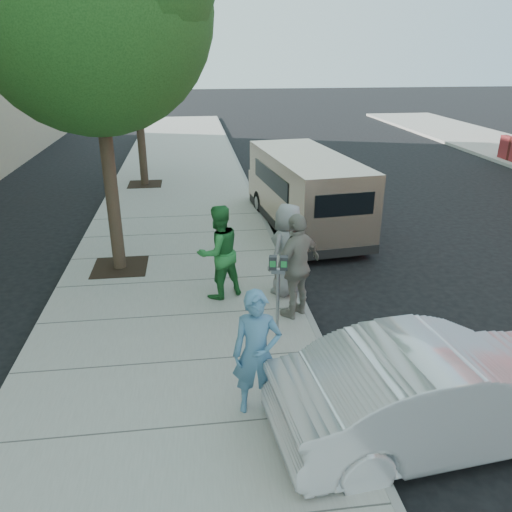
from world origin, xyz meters
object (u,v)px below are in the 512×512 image
(parking_meter, at_px, (278,279))
(person_gray_shirt, at_px, (287,250))
(sedan, at_px, (442,391))
(person_officer, at_px, (257,353))
(tree_far, at_px, (134,44))
(person_striped_polo, at_px, (297,266))
(person_green_shirt, at_px, (219,252))
(tree_near, at_px, (92,0))
(van, at_px, (305,190))

(parking_meter, relative_size, person_gray_shirt, 0.80)
(sedan, xyz_separation_m, person_officer, (-2.28, 0.67, 0.32))
(tree_far, relative_size, person_striped_polo, 3.32)
(person_green_shirt, bearing_deg, person_officer, 67.12)
(tree_near, distance_m, parking_meter, 6.23)
(tree_far, relative_size, person_green_shirt, 3.47)
(person_green_shirt, distance_m, person_striped_polo, 1.65)
(person_green_shirt, height_order, person_gray_shirt, person_green_shirt)
(person_striped_polo, bearing_deg, sedan, 72.27)
(parking_meter, distance_m, sedan, 3.04)
(tree_far, xyz_separation_m, van, (4.73, -5.15, -3.77))
(van, xyz_separation_m, person_green_shirt, (-2.62, -4.15, -0.03))
(parking_meter, relative_size, person_green_shirt, 0.79)
(parking_meter, height_order, van, van)
(sedan, distance_m, person_gray_shirt, 4.30)
(parking_meter, bearing_deg, tree_far, 117.09)
(sedan, bearing_deg, parking_meter, 27.94)
(van, height_order, person_gray_shirt, van)
(tree_far, distance_m, person_green_shirt, 10.26)
(person_green_shirt, bearing_deg, sedan, 94.18)
(tree_far, bearing_deg, sedan, -70.85)
(tree_far, height_order, person_striped_polo, tree_far)
(person_green_shirt, bearing_deg, tree_far, -104.76)
(van, bearing_deg, parking_meter, -113.38)
(tree_near, bearing_deg, parking_meter, -48.34)
(tree_far, xyz_separation_m, person_green_shirt, (2.11, -9.30, -3.80))
(tree_far, bearing_deg, parking_meter, -74.76)
(parking_meter, bearing_deg, person_green_shirt, 129.74)
(person_officer, bearing_deg, tree_near, 121.77)
(van, height_order, person_green_shirt, van)
(person_officer, relative_size, person_gray_shirt, 0.96)
(sedan, relative_size, person_gray_shirt, 2.34)
(tree_near, distance_m, person_green_shirt, 5.22)
(tree_near, xyz_separation_m, person_striped_polo, (3.45, -2.65, -4.42))
(tree_far, bearing_deg, tree_near, -90.00)
(person_officer, bearing_deg, person_striped_polo, 74.04)
(sedan, bearing_deg, tree_near, 32.47)
(tree_near, relative_size, person_gray_shirt, 4.06)
(sedan, bearing_deg, person_green_shirt, 25.55)
(person_gray_shirt, height_order, person_striped_polo, person_striped_polo)
(tree_far, xyz_separation_m, person_striped_polo, (3.45, -10.25, -3.76))
(tree_near, bearing_deg, tree_far, 90.00)
(sedan, xyz_separation_m, person_striped_polo, (-1.21, 3.19, 0.41))
(person_gray_shirt, bearing_deg, tree_far, -111.59)
(tree_far, height_order, sedan, tree_far)
(parking_meter, relative_size, person_striped_polo, 0.76)
(tree_near, bearing_deg, sedan, -51.37)
(sedan, height_order, person_officer, person_officer)
(sedan, height_order, person_striped_polo, person_striped_polo)
(parking_meter, height_order, person_gray_shirt, person_gray_shirt)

